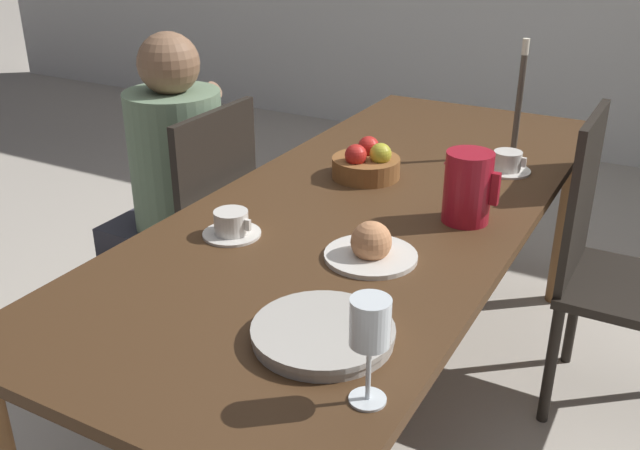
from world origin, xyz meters
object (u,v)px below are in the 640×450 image
object	(u,v)px
red_pitcher	(468,187)
teacup_across	(507,163)
chair_opposite	(612,265)
bread_plate	(371,247)
person_seated	(172,181)
wine_glass_water	(370,327)
candlestick_tall	(518,111)
chair_person_side	(193,244)
teacup_near_person	(231,225)
fruit_bowl	(366,164)
serving_tray	(323,333)

from	to	relation	value
red_pitcher	teacup_across	world-z (taller)	red_pitcher
chair_opposite	bread_plate	bearing A→B (deg)	-31.37
red_pitcher	person_seated	bearing A→B (deg)	-178.64
wine_glass_water	bread_plate	bearing A→B (deg)	114.56
person_seated	bread_plate	xyz separation A→B (m)	(0.85, -0.29, 0.09)
candlestick_tall	teacup_across	bearing A→B (deg)	-82.10
chair_person_side	teacup_near_person	distance (m)	0.58
chair_opposite	teacup_across	distance (m)	0.45
red_pitcher	teacup_across	xyz separation A→B (m)	(-0.00, 0.42, -0.07)
chair_opposite	candlestick_tall	size ratio (longest dim) A/B	2.54
chair_opposite	candlestick_tall	world-z (taller)	candlestick_tall
teacup_across	candlestick_tall	bearing A→B (deg)	97.90
person_seated	bread_plate	bearing A→B (deg)	-108.92
person_seated	wine_glass_water	bearing A→B (deg)	-125.78
red_pitcher	fruit_bowl	size ratio (longest dim) A/B	0.92
red_pitcher	wine_glass_water	distance (m)	0.80
red_pitcher	serving_tray	size ratio (longest dim) A/B	0.68
teacup_near_person	teacup_across	distance (m)	0.93
teacup_across	candlestick_tall	distance (m)	0.20
teacup_near_person	teacup_across	xyz separation A→B (m)	(0.48, 0.79, 0.00)
chair_opposite	teacup_across	size ratio (longest dim) A/B	6.55
teacup_near_person	candlestick_tall	bearing A→B (deg)	63.83
bread_plate	candlestick_tall	size ratio (longest dim) A/B	0.58
person_seated	wine_glass_water	distance (m)	1.34
chair_opposite	red_pitcher	world-z (taller)	chair_opposite
serving_tray	fruit_bowl	world-z (taller)	fruit_bowl
teacup_near_person	chair_person_side	bearing A→B (deg)	141.56
chair_opposite	serving_tray	bearing A→B (deg)	-19.75
bread_plate	candlestick_tall	bearing A→B (deg)	83.54
chair_person_side	chair_opposite	size ratio (longest dim) A/B	1.00
chair_person_side	serving_tray	bearing A→B (deg)	-126.80
wine_glass_water	fruit_bowl	world-z (taller)	wine_glass_water
red_pitcher	wine_glass_water	size ratio (longest dim) A/B	0.96
teacup_near_person	bread_plate	xyz separation A→B (m)	(0.36, 0.05, 0.00)
bread_plate	person_seated	bearing A→B (deg)	161.08
bread_plate	candlestick_tall	world-z (taller)	candlestick_tall
chair_person_side	teacup_near_person	bearing A→B (deg)	-128.44
red_pitcher	teacup_across	bearing A→B (deg)	90.66
wine_glass_water	candlestick_tall	distance (m)	1.37
wine_glass_water	bread_plate	world-z (taller)	wine_glass_water
serving_tray	fruit_bowl	xyz separation A→B (m)	(-0.31, 0.84, 0.03)
chair_person_side	wine_glass_water	distance (m)	1.29
teacup_across	fruit_bowl	xyz separation A→B (m)	(-0.36, -0.25, 0.02)
serving_tray	wine_glass_water	bearing A→B (deg)	-38.77
person_seated	serving_tray	distance (m)	1.13
chair_opposite	candlestick_tall	distance (m)	0.56
person_seated	teacup_near_person	size ratio (longest dim) A/B	7.97
wine_glass_water	bread_plate	xyz separation A→B (m)	(-0.22, 0.48, -0.12)
serving_tray	bread_plate	distance (m)	0.36
teacup_across	bread_plate	world-z (taller)	bread_plate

